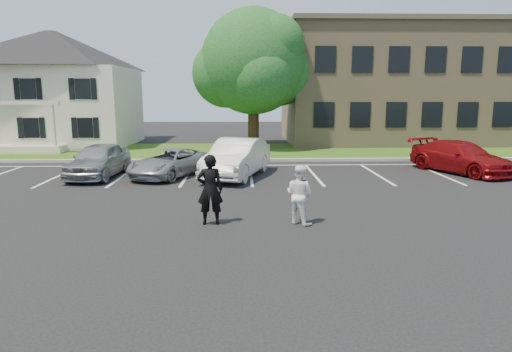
{
  "coord_description": "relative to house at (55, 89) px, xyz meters",
  "views": [
    {
      "loc": [
        -0.41,
        -11.81,
        3.61
      ],
      "look_at": [
        0.0,
        1.0,
        1.25
      ],
      "focal_mm": 32.0,
      "sensor_mm": 36.0,
      "label": 1
    }
  ],
  "objects": [
    {
      "name": "house",
      "position": [
        0.0,
        0.0,
        0.0
      ],
      "size": [
        10.3,
        9.22,
        7.6
      ],
      "color": "beige",
      "rests_on": "ground"
    },
    {
      "name": "car_silver_minivan",
      "position": [
        9.46,
        -12.14,
        -3.23
      ],
      "size": [
        3.61,
        4.74,
        1.2
      ],
      "primitive_type": "imported",
      "rotation": [
        0.0,
        0.0,
        -0.43
      ],
      "color": "#A4A7AB",
      "rests_on": "ground"
    },
    {
      "name": "man_black_suit",
      "position": [
        11.72,
        -19.52,
        -2.85
      ],
      "size": [
        0.74,
        0.51,
        1.96
      ],
      "primitive_type": "imported",
      "rotation": [
        0.0,
        0.0,
        3.2
      ],
      "color": "black",
      "rests_on": "ground"
    },
    {
      "name": "office_building",
      "position": [
        27.0,
        2.02,
        0.33
      ],
      "size": [
        22.4,
        10.4,
        8.3
      ],
      "color": "tan",
      "rests_on": "ground"
    },
    {
      "name": "car_silver_west",
      "position": [
        6.44,
        -12.19,
        -3.09
      ],
      "size": [
        2.07,
        4.44,
        1.47
      ],
      "primitive_type": "imported",
      "rotation": [
        0.0,
        0.0,
        -0.08
      ],
      "color": "#9D9DA1",
      "rests_on": "ground"
    },
    {
      "name": "curb",
      "position": [
        13.0,
        -7.97,
        -3.75
      ],
      "size": [
        40.0,
        0.3,
        0.15
      ],
      "primitive_type": "cube",
      "color": "gray",
      "rests_on": "ground"
    },
    {
      "name": "car_red_compact",
      "position": [
        22.52,
        -11.62,
        -3.12
      ],
      "size": [
        3.82,
        5.3,
        1.43
      ],
      "primitive_type": "imported",
      "rotation": [
        0.0,
        0.0,
        0.42
      ],
      "color": "maroon",
      "rests_on": "ground"
    },
    {
      "name": "stall_lines",
      "position": [
        14.4,
        -11.02,
        -3.82
      ],
      "size": [
        34.0,
        5.36,
        0.01
      ],
      "color": "silver",
      "rests_on": "ground"
    },
    {
      "name": "tree",
      "position": [
        13.46,
        -2.24,
        1.52
      ],
      "size": [
        7.8,
        7.2,
        8.8
      ],
      "color": "black",
      "rests_on": "ground"
    },
    {
      "name": "grass_strip",
      "position": [
        13.0,
        -3.97,
        -3.79
      ],
      "size": [
        44.0,
        8.0,
        0.08
      ],
      "primitive_type": "cube",
      "color": "#274D0F",
      "rests_on": "ground"
    },
    {
      "name": "ground_plane",
      "position": [
        13.0,
        -19.97,
        -3.83
      ],
      "size": [
        90.0,
        90.0,
        0.0
      ],
      "primitive_type": "plane",
      "color": "black",
      "rests_on": "ground"
    },
    {
      "name": "car_white_sedan",
      "position": [
        12.39,
        -12.31,
        -3.01
      ],
      "size": [
        3.16,
        5.26,
        1.64
      ],
      "primitive_type": "imported",
      "rotation": [
        0.0,
        0.0,
        -0.31
      ],
      "color": "silver",
      "rests_on": "ground"
    },
    {
      "name": "man_white_shirt",
      "position": [
        14.18,
        -19.57,
        -3.0
      ],
      "size": [
        1.02,
        1.0,
        1.66
      ],
      "primitive_type": "imported",
      "rotation": [
        0.0,
        0.0,
        2.44
      ],
      "color": "white",
      "rests_on": "ground"
    }
  ]
}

